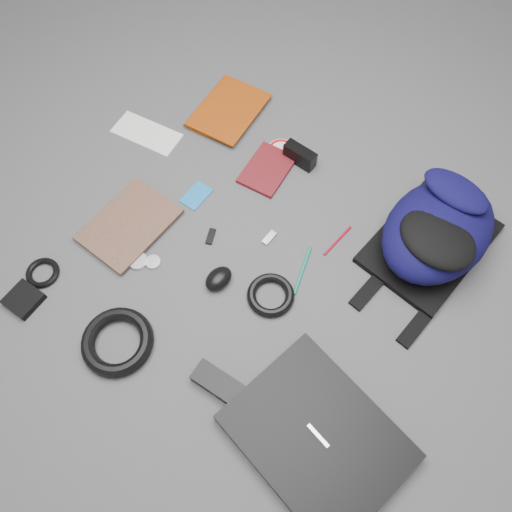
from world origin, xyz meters
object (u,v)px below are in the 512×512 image
Objects in this scene: dvd_case at (267,169)px; mouse at (219,279)px; pouch at (24,299)px; textbook_red at (204,100)px; power_brick at (219,384)px; comic_book at (106,208)px; backpack at (438,230)px; compact_camera at (300,156)px; laptop at (317,437)px.

mouse reaches higher than dvd_case.
dvd_case is 0.79m from pouch.
textbook_red is 0.66m from mouse.
power_brick is at bearing 10.87° from pouch.
dvd_case is 2.10× the size of mouse.
pouch is at bearing -84.32° from comic_book.
pouch is (-0.83, -0.77, -0.07)m from backpack.
pouch is at bearing -170.12° from power_brick.
mouse is (0.10, -0.39, 0.01)m from dvd_case.
mouse is at bearing 2.87° from comic_book.
backpack is 3.96× the size of compact_camera.
laptop reaches higher than dvd_case.
power_brick is at bearing -55.15° from textbook_red.
mouse is (0.42, -0.51, 0.01)m from textbook_red.
dvd_case is 0.11m from compact_camera.
compact_camera is 1.26× the size of mouse.
compact_camera is at bearing 49.28° from dvd_case.
laptop is at bearing 5.01° from power_brick.
laptop is 0.79m from dvd_case.
backpack is 2.37× the size of dvd_case.
dvd_case is at bearing 112.98° from mouse.
textbook_red is 1.46× the size of dvd_case.
compact_camera is at bearing 65.57° from pouch.
mouse is at bearing -126.67° from backpack.
textbook_red is at bearing -176.84° from backpack.
power_brick is (0.20, -0.70, -0.01)m from compact_camera.
backpack reaches higher than laptop.
power_brick is (0.26, -0.62, 0.01)m from dvd_case.
dvd_case is at bearing -167.32° from backpack.
textbook_red reaches higher than comic_book.
compact_camera is at bearing 54.48° from comic_book.
compact_camera is 0.89m from pouch.
laptop is at bearing -16.05° from mouse.
backpack is at bearing 0.13° from dvd_case.
backpack is 0.63m from laptop.
laptop is at bearing -10.11° from comic_book.
backpack is 3.03× the size of power_brick.
power_brick is 0.58m from pouch.
dvd_case is (0.32, 0.38, -0.00)m from comic_book.
textbook_red is 3.07× the size of mouse.
laptop is at bearing -50.93° from compact_camera.
dvd_case is 0.67m from power_brick.
compact_camera is (-0.46, 0.67, 0.01)m from laptop.
dvd_case is 1.67× the size of compact_camera.
compact_camera reaches higher than mouse.
mouse is at bearing 124.98° from power_brick.
power_brick is at bearing -71.08° from dvd_case.
laptop is 1.48× the size of comic_book.
textbook_red is (-0.85, 0.71, -0.01)m from laptop.
compact_camera is 1.22× the size of pouch.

